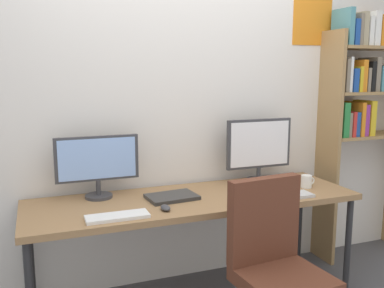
# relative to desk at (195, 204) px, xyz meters

# --- Properties ---
(wall_back) EXTENTS (4.59, 0.11, 2.60)m
(wall_back) POSITION_rel_desk_xyz_m (0.00, 0.42, 0.61)
(wall_back) COLOR silver
(wall_back) RESTS_ON ground_plane
(desk) EXTENTS (2.19, 0.68, 0.74)m
(desk) POSITION_rel_desk_xyz_m (0.00, 0.00, 0.00)
(desk) COLOR #936D47
(desk) RESTS_ON ground_plane
(bookshelf) EXTENTS (0.83, 0.28, 2.04)m
(bookshelf) POSITION_rel_desk_xyz_m (1.57, 0.23, 0.65)
(bookshelf) COLOR #9E7A4C
(bookshelf) RESTS_ON ground_plane
(office_chair) EXTENTS (0.52, 0.52, 0.99)m
(office_chair) POSITION_rel_desk_xyz_m (0.21, -0.70, -0.29)
(office_chair) COLOR #2D2D33
(office_chair) RESTS_ON ground_plane
(monitor_left) EXTENTS (0.54, 0.18, 0.41)m
(monitor_left) POSITION_rel_desk_xyz_m (-0.60, 0.21, 0.29)
(monitor_left) COLOR #38383D
(monitor_left) RESTS_ON desk
(monitor_right) EXTENTS (0.52, 0.18, 0.48)m
(monitor_right) POSITION_rel_desk_xyz_m (0.60, 0.21, 0.31)
(monitor_right) COLOR #38383D
(monitor_right) RESTS_ON desk
(keyboard_left) EXTENTS (0.36, 0.13, 0.02)m
(keyboard_left) POSITION_rel_desk_xyz_m (-0.56, -0.23, 0.06)
(keyboard_left) COLOR silver
(keyboard_left) RESTS_ON desk
(keyboard_right) EXTENTS (0.37, 0.13, 0.02)m
(keyboard_right) POSITION_rel_desk_xyz_m (0.56, -0.23, 0.06)
(keyboard_right) COLOR silver
(keyboard_right) RESTS_ON desk
(mouse_left_side) EXTENTS (0.06, 0.10, 0.03)m
(mouse_left_side) POSITION_rel_desk_xyz_m (0.34, -0.15, 0.07)
(mouse_left_side) COLOR silver
(mouse_left_side) RESTS_ON desk
(mouse_right_side) EXTENTS (0.06, 0.10, 0.03)m
(mouse_right_side) POSITION_rel_desk_xyz_m (-0.26, -0.19, 0.07)
(mouse_right_side) COLOR #38383D
(mouse_right_side) RESTS_ON desk
(laptop_closed) EXTENTS (0.34, 0.25, 0.02)m
(laptop_closed) POSITION_rel_desk_xyz_m (-0.15, 0.02, 0.06)
(laptop_closed) COLOR #2D2D2D
(laptop_closed) RESTS_ON desk
(coffee_mug) EXTENTS (0.11, 0.08, 0.09)m
(coffee_mug) POSITION_rel_desk_xyz_m (0.84, -0.07, 0.10)
(coffee_mug) COLOR white
(coffee_mug) RESTS_ON desk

